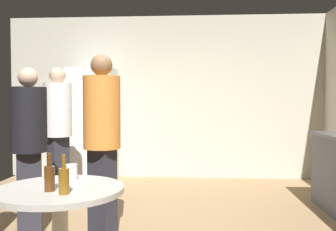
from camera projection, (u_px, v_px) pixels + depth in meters
name	position (u px, v px, depth m)	size (l,w,h in m)	color
wall_back	(166.00, 97.00, 6.17)	(5.32, 0.06, 2.70)	beige
refrigerator	(93.00, 125.00, 5.83)	(0.70, 0.68, 1.80)	white
foreground_table	(60.00, 204.00, 2.30)	(0.80, 0.80, 0.73)	beige
beer_bottle_amber	(64.00, 180.00, 2.13)	(0.06, 0.06, 0.23)	#8C5919
beer_bottle_brown	(50.00, 177.00, 2.20)	(0.06, 0.06, 0.23)	#593314
plastic_cup_white	(72.00, 172.00, 2.51)	(0.08, 0.08, 0.11)	white
person_in_black_shirt	(29.00, 137.00, 3.53)	(0.44, 0.44, 1.60)	#2D2D38
person_in_white_shirt	(58.00, 124.00, 4.57)	(0.48, 0.48, 1.70)	#2D2D38
person_in_orange_shirt	(102.00, 131.00, 3.37)	(0.46, 0.46, 1.71)	#2D2D38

